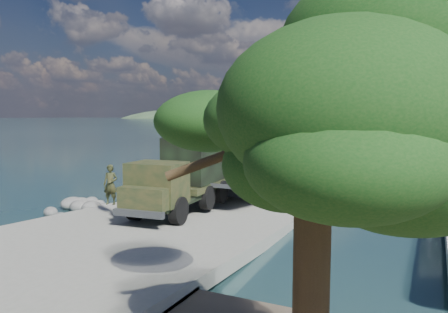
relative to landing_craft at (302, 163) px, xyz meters
The scene contains 7 objects.
ground 21.71m from the landing_craft, 90.09° to the right, with size 1400.00×1400.00×0.00m, color #1B3843.
boat_ramp 22.70m from the landing_craft, 90.08° to the right, with size 10.00×18.00×0.50m, color gray.
shoreline_rocks 22.11m from the landing_craft, 106.38° to the right, with size 3.20×5.60×0.90m, color #565654, non-canonical shape.
landing_craft is the anchor object (origin of this frame).
military_truck 19.76m from the landing_craft, 90.93° to the right, with size 2.99×7.67×3.47m.
soldier 21.98m from the landing_craft, 98.09° to the right, with size 0.69×0.45×1.88m, color black.
overhang_tree 32.67m from the landing_craft, 74.68° to the right, with size 6.70×6.17×6.08m.
Camera 1 is at (10.55, -15.91, 5.07)m, focal length 35.00 mm.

